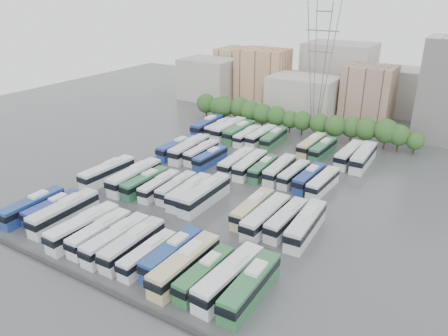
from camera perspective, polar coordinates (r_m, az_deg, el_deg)
The scene contains 51 objects.
ground at distance 86.23m, azimuth -1.46°, elevation -3.12°, with size 220.00×220.00×0.00m, color #424447.
parapet at distance 65.08m, azimuth -18.00°, elevation -13.72°, with size 56.00×0.50×0.50m, color #2D2D30.
tree_line at distance 120.45m, azimuth 8.81°, elevation 6.51°, with size 64.53×7.61×7.72m.
city_buildings at distance 148.50m, azimuth 11.56°, elevation 10.86°, with size 102.00×35.00×20.00m.
electricity_pylon at distance 123.16m, azimuth 12.43°, elevation 13.48°, with size 9.00×6.91×33.83m.
bus_r0_s0 at distance 83.70m, azimuth -23.71°, elevation -4.64°, with size 2.82×12.20×3.82m.
bus_r0_s1 at distance 82.14m, azimuth -21.46°, elevation -4.92°, with size 2.60×11.17×3.49m.
bus_r0_s2 at distance 79.27m, azimuth -20.13°, elevation -5.46°, with size 3.04×13.42×4.20m.
bus_r0_s4 at distance 73.87m, azimuth -17.86°, elevation -7.34°, with size 3.43×13.20×4.11m.
bus_r0_s5 at distance 71.90m, azimuth -15.90°, elevation -8.14°, with size 2.86×12.02×3.75m.
bus_r0_s6 at distance 69.44m, azimuth -13.89°, elevation -9.00°, with size 2.76×12.57×3.94m.
bus_r0_s7 at distance 67.71m, azimuth -11.81°, elevation -9.70°, with size 3.08×12.55×3.91m.
bus_r0_s8 at distance 65.46m, azimuth -9.89°, elevation -11.05°, with size 2.41×10.89×3.41m.
bus_r0_s9 at distance 64.76m, azimuth -6.76°, elevation -11.05°, with size 2.69×12.13×3.80m.
bus_r0_s10 at distance 62.06m, azimuth -5.11°, elevation -12.43°, with size 3.12×13.49×4.22m.
bus_r0_s11 at distance 60.71m, azimuth -2.53°, elevation -13.62°, with size 2.81×11.56×3.61m.
bus_r0_s12 at distance 59.55m, azimuth 0.68°, elevation -14.06°, with size 3.62×13.57×4.22m.
bus_r0_s13 at distance 58.24m, azimuth 3.48°, elevation -15.17°, with size 3.16×13.12×4.09m.
bus_r1_s0 at distance 93.15m, azimuth -14.97°, elevation -0.52°, with size 3.39×13.16×4.10m.
bus_r1_s2 at distance 89.49m, azimuth -11.59°, elevation -1.11°, with size 3.33×13.76×4.29m.
bus_r1_s3 at distance 87.30m, azimuth -10.26°, elevation -1.86°, with size 2.87×11.70×3.65m.
bus_r1_s4 at distance 85.73m, azimuth -8.43°, elevation -2.29°, with size 2.91×11.07×3.44m.
bus_r1_s5 at distance 84.61m, azimuth -6.23°, elevation -2.52°, with size 2.95×11.15×3.46m.
bus_r1_s6 at distance 82.23m, azimuth -4.55°, elevation -3.10°, with size 3.13×12.26×3.82m.
bus_r1_s7 at distance 80.57m, azimuth -2.54°, elevation -3.45°, with size 3.01×13.58×4.26m.
bus_r1_s10 at distance 76.33m, azimuth 3.76°, elevation -5.28°, with size 2.75×12.05×3.77m.
bus_r1_s11 at distance 73.60m, azimuth 5.48°, elevation -6.34°, with size 3.13×13.16×4.11m.
bus_r1_s12 at distance 73.59m, azimuth 8.15°, elevation -6.64°, with size 2.97×12.06×3.76m.
bus_r1_s13 at distance 72.16m, azimuth 10.63°, elevation -7.30°, with size 3.53×13.30×4.13m.
bus_r2_s1 at distance 104.53m, azimuth -6.16°, elevation 2.68°, with size 3.26×12.30×3.82m.
bus_r2_s2 at distance 102.79m, azimuth -4.55°, elevation 2.51°, with size 3.58×13.74×4.27m.
bus_r2_s3 at distance 101.43m, azimuth -2.96°, elevation 2.08°, with size 2.61×11.55×3.62m.
bus_r2_s4 at distance 98.48m, azimuth -1.81°, elevation 1.38°, with size 2.77×10.95×3.41m.
bus_r2_s6 at distance 95.51m, azimuth 1.69°, elevation 0.82°, with size 2.92×12.40×3.88m.
bus_r2_s7 at distance 94.16m, azimuth 3.42°, elevation 0.44°, with size 3.28×12.40×3.85m.
bus_r2_s8 at distance 93.14m, azimuth 5.14°, elevation -0.02°, with size 2.85×10.93×3.40m.
bus_r2_s9 at distance 92.48m, azimuth 7.27°, elevation -0.17°, with size 2.95×12.09×3.77m.
bus_r2_s10 at distance 91.15m, azimuth 9.11°, elevation -0.75°, with size 2.87×11.05×3.44m.
bus_r2_s11 at distance 89.68m, azimuth 11.07°, elevation -1.25°, with size 2.91×11.61×3.62m.
bus_r2_s12 at distance 88.19m, azimuth 12.80°, elevation -1.83°, with size 3.07×11.61×3.61m.
bus_r3_s0 at distance 119.98m, azimuth -2.17°, elevation 5.57°, with size 3.54×13.36×4.15m.
bus_r3_s1 at distance 119.06m, azimuth -0.61°, elevation 5.31°, with size 2.68×11.55×3.61m.
bus_r3_s2 at distance 117.04m, azimuth 0.64°, elevation 5.15°, with size 3.38×13.57×4.23m.
bus_r3_s3 at distance 115.14m, azimuth 2.01°, elevation 4.78°, with size 2.82×12.87×4.04m.
bus_r3_s4 at distance 112.80m, azimuth 3.10°, elevation 4.25°, with size 2.48×11.33×3.56m.
bus_r3_s5 at distance 112.33m, azimuth 4.89°, elevation 4.19°, with size 3.17×12.34×3.84m.
bus_r3_s6 at distance 111.14m, azimuth 6.51°, elevation 3.90°, with size 3.17×12.16×3.78m.
bus_r3_s9 at distance 107.82m, azimuth 11.37°, elevation 2.99°, with size 3.08×12.30×3.83m.
bus_r3_s10 at distance 106.03m, azimuth 12.81°, elevation 2.48°, with size 3.08×11.82×3.68m.
bus_r3_s12 at distance 103.53m, azimuth 16.04°, elevation 1.74°, with size 3.33×12.95×4.03m.
bus_r3_s13 at distance 102.57m, azimuth 17.75°, elevation 1.40°, with size 3.30×13.64×4.26m.
Camera 1 is at (42.54, -64.68, 37.97)m, focal length 35.00 mm.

